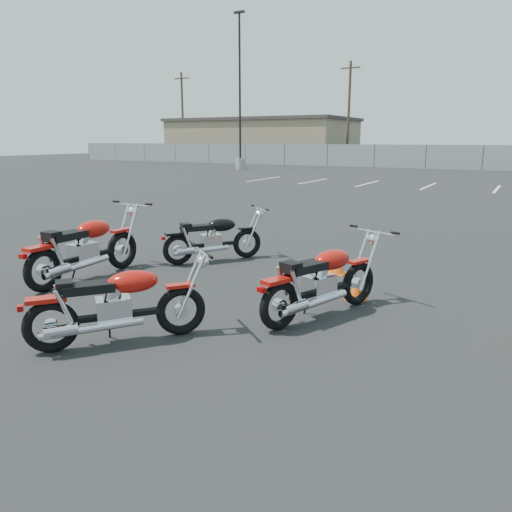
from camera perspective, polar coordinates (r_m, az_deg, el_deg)
The scene contains 13 objects.
ground at distance 6.66m, azimuth -4.04°, elevation -6.30°, with size 120.00×120.00×0.00m, color black.
motorcycle_front_red at distance 8.44m, azimuth -18.94°, elevation 0.87°, with size 0.91×2.34×1.15m.
motorcycle_second_black at distance 9.23m, azimuth -4.93°, elevation 2.06°, with size 1.49×1.80×0.97m.
motorcycle_third_red at distance 5.69m, azimuth -15.57°, elevation -5.35°, with size 1.61×1.80×1.00m.
motorcycle_rear_red at distance 6.36m, azimuth 7.56°, elevation -2.85°, with size 1.19×2.08×1.04m.
training_cone_near at distance 7.20m, azimuth 11.41°, elevation -3.72°, with size 0.26×0.26×0.31m.
training_cone_extra at distance 8.52m, azimuth 9.21°, elevation -0.86°, with size 0.29×0.29×0.35m.
light_pole_west at distance 38.21m, azimuth -1.83°, elevation 14.28°, with size 0.80×0.70×11.03m.
chainlink_fence at distance 40.42m, azimuth 24.51°, elevation 10.19°, with size 80.06×0.06×1.80m.
tan_building_west at distance 53.66m, azimuth 0.71°, elevation 13.16°, with size 18.40×10.40×4.30m.
utility_pole_a at distance 55.52m, azimuth -8.39°, elevation 15.63°, with size 1.80×0.24×9.00m.
utility_pole_b at distance 47.87m, azimuth 10.55°, elevation 15.96°, with size 1.80×0.24×9.00m.
parking_line_stripes at distance 26.03m, azimuth 15.85°, elevation 7.84°, with size 15.12×4.00×0.01m.
Camera 1 is at (3.44, -5.25, 2.22)m, focal length 35.00 mm.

